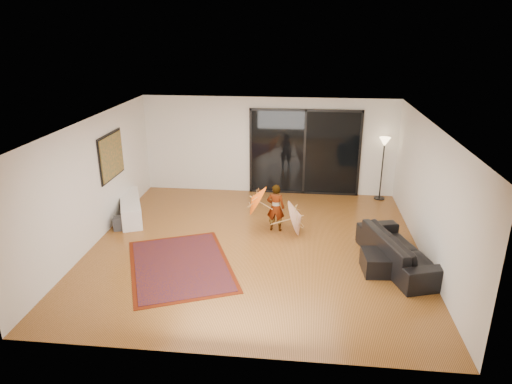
# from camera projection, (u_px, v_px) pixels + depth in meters

# --- Properties ---
(floor) EXTENTS (7.00, 7.00, 0.00)m
(floor) POSITION_uv_depth(u_px,v_px,m) (255.00, 247.00, 9.88)
(floor) COLOR #A0612B
(floor) RESTS_ON ground
(ceiling) EXTENTS (7.00, 7.00, 0.00)m
(ceiling) POSITION_uv_depth(u_px,v_px,m) (255.00, 123.00, 8.95)
(ceiling) COLOR white
(ceiling) RESTS_ON wall_back
(wall_back) EXTENTS (7.00, 0.00, 7.00)m
(wall_back) POSITION_uv_depth(u_px,v_px,m) (269.00, 146.00, 12.68)
(wall_back) COLOR silver
(wall_back) RESTS_ON floor
(wall_front) EXTENTS (7.00, 0.00, 7.00)m
(wall_front) POSITION_uv_depth(u_px,v_px,m) (226.00, 275.00, 6.15)
(wall_front) COLOR silver
(wall_front) RESTS_ON floor
(wall_left) EXTENTS (0.00, 7.00, 7.00)m
(wall_left) POSITION_uv_depth(u_px,v_px,m) (93.00, 182.00, 9.77)
(wall_left) COLOR silver
(wall_left) RESTS_ON floor
(wall_right) EXTENTS (0.00, 7.00, 7.00)m
(wall_right) POSITION_uv_depth(u_px,v_px,m) (430.00, 194.00, 9.06)
(wall_right) COLOR silver
(wall_right) RESTS_ON floor
(sliding_door) EXTENTS (3.06, 0.07, 2.40)m
(sliding_door) POSITION_uv_depth(u_px,v_px,m) (304.00, 152.00, 12.60)
(sliding_door) COLOR black
(sliding_door) RESTS_ON wall_back
(painting) EXTENTS (0.04, 1.28, 1.08)m
(painting) POSITION_uv_depth(u_px,v_px,m) (112.00, 156.00, 10.59)
(painting) COLOR black
(painting) RESTS_ON wall_left
(media_console) EXTENTS (1.12, 1.85, 0.50)m
(media_console) POSITION_uv_depth(u_px,v_px,m) (131.00, 208.00, 11.32)
(media_console) COLOR white
(media_console) RESTS_ON floor
(speaker) EXTENTS (0.34, 0.34, 0.31)m
(speaker) POSITION_uv_depth(u_px,v_px,m) (120.00, 223.00, 10.66)
(speaker) COLOR #424244
(speaker) RESTS_ON floor
(persian_rug) EXTENTS (2.78, 3.19, 0.02)m
(persian_rug) POSITION_uv_depth(u_px,v_px,m) (180.00, 265.00, 9.10)
(persian_rug) COLOR #4F1606
(persian_rug) RESTS_ON floor
(sofa) EXTENTS (1.54, 2.44, 0.66)m
(sofa) POSITION_uv_depth(u_px,v_px,m) (400.00, 250.00, 9.03)
(sofa) COLOR black
(sofa) RESTS_ON floor
(ottoman) EXTENTS (0.73, 0.73, 0.39)m
(ottoman) POSITION_uv_depth(u_px,v_px,m) (380.00, 263.00, 8.81)
(ottoman) COLOR black
(ottoman) RESTS_ON floor
(floor_lamp) EXTENTS (0.30, 0.30, 1.73)m
(floor_lamp) POSITION_uv_depth(u_px,v_px,m) (384.00, 151.00, 12.13)
(floor_lamp) COLOR black
(floor_lamp) RESTS_ON floor
(child) EXTENTS (0.43, 0.30, 1.13)m
(child) POSITION_uv_depth(u_px,v_px,m) (276.00, 208.00, 10.48)
(child) COLOR #999999
(child) RESTS_ON floor
(parasol_orange) EXTENTS (0.52, 0.74, 0.83)m
(parasol_orange) POSITION_uv_depth(u_px,v_px,m) (252.00, 201.00, 10.43)
(parasol_orange) COLOR #FD5D0D
(parasol_orange) RESTS_ON child
(parasol_white) EXTENTS (0.53, 0.82, 0.89)m
(parasol_white) POSITION_uv_depth(u_px,v_px,m) (302.00, 214.00, 10.30)
(parasol_white) COLOR white
(parasol_white) RESTS_ON floor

